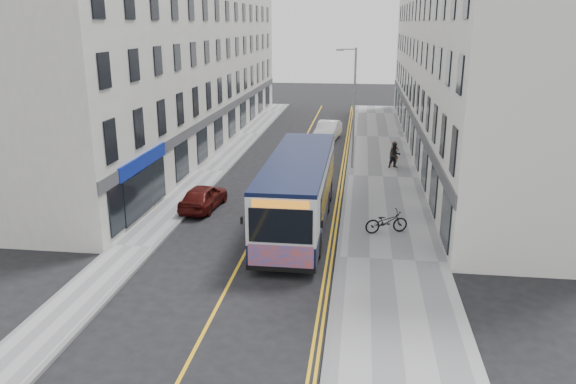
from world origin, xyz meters
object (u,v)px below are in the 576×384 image
(streetlamp, at_px, (353,104))
(city_bus, at_px, (298,189))
(bicycle, at_px, (386,222))
(pedestrian_far, at_px, (395,155))
(car_maroon, at_px, (203,197))
(pedestrian_near, at_px, (394,154))
(car_white, at_px, (328,131))

(streetlamp, relative_size, city_bus, 0.67)
(streetlamp, xyz_separation_m, bicycle, (1.92, -12.12, -3.73))
(pedestrian_far, height_order, car_maroon, pedestrian_far)
(pedestrian_far, distance_m, car_maroon, 14.35)
(pedestrian_near, bearing_deg, pedestrian_far, -79.59)
(streetlamp, xyz_separation_m, car_maroon, (-7.57, -9.49, -3.71))
(car_white, bearing_deg, pedestrian_far, -54.34)
(streetlamp, distance_m, city_bus, 12.03)
(bicycle, bearing_deg, city_bus, 63.49)
(pedestrian_near, xyz_separation_m, car_white, (-5.05, 9.09, -0.21))
(car_maroon, bearing_deg, car_white, -100.00)
(city_bus, distance_m, car_maroon, 5.82)
(car_maroon, bearing_deg, bicycle, 170.15)
(pedestrian_near, relative_size, pedestrian_far, 1.01)
(car_white, distance_m, car_maroon, 19.94)
(pedestrian_far, relative_size, car_maroon, 0.44)
(bicycle, relative_size, car_maroon, 0.52)
(city_bus, bearing_deg, pedestrian_far, 66.47)
(bicycle, bearing_deg, pedestrian_far, -23.26)
(pedestrian_far, bearing_deg, pedestrian_near, 72.72)
(streetlamp, distance_m, pedestrian_near, 4.47)
(streetlamp, relative_size, car_maroon, 2.01)
(car_white, height_order, car_maroon, car_white)
(bicycle, relative_size, car_white, 0.43)
(streetlamp, height_order, car_maroon, streetlamp)
(car_white, bearing_deg, city_bus, -82.97)
(pedestrian_far, bearing_deg, streetlamp, 162.73)
(city_bus, distance_m, bicycle, 4.40)
(streetlamp, bearing_deg, car_white, 102.70)
(streetlamp, distance_m, car_white, 10.58)
(city_bus, distance_m, car_white, 21.29)
(city_bus, distance_m, pedestrian_near, 13.24)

